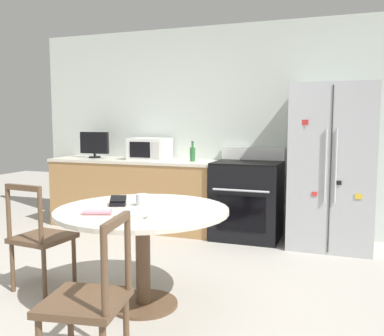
% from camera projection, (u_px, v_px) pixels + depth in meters
% --- Properties ---
extents(ground_plane, '(14.00, 14.00, 0.00)m').
position_uv_depth(ground_plane, '(123.00, 310.00, 3.18)').
color(ground_plane, '#B2ADA3').
extents(back_wall, '(5.20, 0.10, 2.60)m').
position_uv_depth(back_wall, '(222.00, 129.00, 5.52)').
color(back_wall, silver).
rests_on(back_wall, ground_plane).
extents(kitchen_counter, '(2.25, 0.64, 0.90)m').
position_uv_depth(kitchen_counter, '(134.00, 193.00, 5.64)').
color(kitchen_counter, '#AD7F4C').
rests_on(kitchen_counter, ground_plane).
extents(refrigerator, '(0.88, 0.72, 1.80)m').
position_uv_depth(refrigerator, '(332.00, 167.00, 4.70)').
color(refrigerator, '#B2B5BA').
rests_on(refrigerator, ground_plane).
extents(oven_range, '(0.78, 0.68, 1.08)m').
position_uv_depth(oven_range, '(247.00, 199.00, 5.10)').
color(oven_range, black).
rests_on(oven_range, ground_plane).
extents(microwave, '(0.49, 0.39, 0.28)m').
position_uv_depth(microwave, '(150.00, 149.00, 5.56)').
color(microwave, white).
rests_on(microwave, kitchen_counter).
extents(countertop_tv, '(0.42, 0.16, 0.35)m').
position_uv_depth(countertop_tv, '(94.00, 144.00, 5.81)').
color(countertop_tv, black).
rests_on(countertop_tv, kitchen_counter).
extents(counter_bottle, '(0.07, 0.07, 0.25)m').
position_uv_depth(counter_bottle, '(193.00, 154.00, 5.33)').
color(counter_bottle, '#2D6B38').
rests_on(counter_bottle, kitchen_counter).
extents(dining_table, '(1.29, 1.29, 0.75)m').
position_uv_depth(dining_table, '(143.00, 226.00, 3.19)').
color(dining_table, beige).
rests_on(dining_table, ground_plane).
extents(dining_chair_near, '(0.48, 0.48, 0.90)m').
position_uv_depth(dining_chair_near, '(90.00, 302.00, 2.29)').
color(dining_chair_near, brown).
rests_on(dining_chair_near, ground_plane).
extents(dining_chair_left, '(0.46, 0.46, 0.90)m').
position_uv_depth(dining_chair_left, '(40.00, 238.00, 3.54)').
color(dining_chair_left, brown).
rests_on(dining_chair_left, ground_plane).
extents(candle_glass, '(0.09, 0.09, 0.09)m').
position_uv_depth(candle_glass, '(142.00, 201.00, 3.27)').
color(candle_glass, silver).
rests_on(candle_glass, dining_table).
extents(folded_napkin, '(0.20, 0.11, 0.05)m').
position_uv_depth(folded_napkin, '(97.00, 211.00, 2.96)').
color(folded_napkin, pink).
rests_on(folded_napkin, dining_table).
extents(wallet, '(0.16, 0.16, 0.07)m').
position_uv_depth(wallet, '(118.00, 202.00, 3.29)').
color(wallet, black).
rests_on(wallet, dining_table).
extents(mail_stack, '(0.27, 0.33, 0.02)m').
position_uv_depth(mail_stack, '(137.00, 212.00, 2.99)').
color(mail_stack, white).
rests_on(mail_stack, dining_table).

